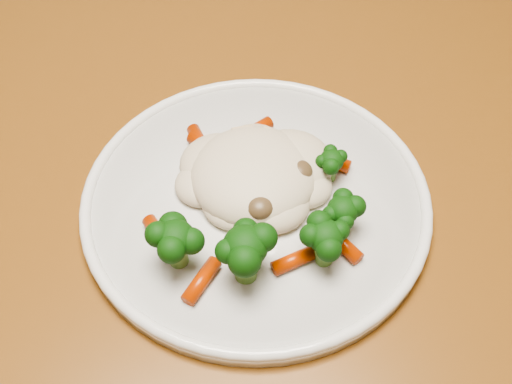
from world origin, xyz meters
TOP-DOWN VIEW (x-y plane):
  - dining_table at (0.10, 0.18)m, footprint 1.30×1.10m
  - plate at (0.22, 0.17)m, footprint 0.30×0.30m
  - meal at (0.22, 0.16)m, footprint 0.19×0.19m

SIDE VIEW (x-z plane):
  - dining_table at x=0.10m, z-range 0.27..1.02m
  - plate at x=0.22m, z-range 0.75..0.76m
  - meal at x=0.22m, z-range 0.76..0.81m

